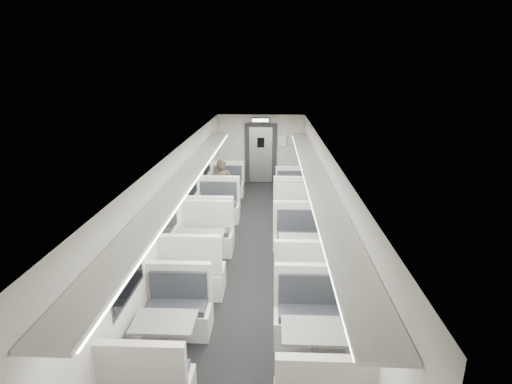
# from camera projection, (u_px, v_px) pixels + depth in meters

# --- Properties ---
(room) EXTENTS (3.24, 12.24, 2.64)m
(room) POSITION_uv_depth(u_px,v_px,m) (252.00, 205.00, 8.33)
(room) COLOR black
(room) RESTS_ON ground
(booth_left_a) EXTENTS (1.00, 2.02, 1.08)m
(booth_left_a) POSITION_uv_depth(u_px,v_px,m) (225.00, 191.00, 12.05)
(booth_left_a) COLOR #ACAAA2
(booth_left_a) RESTS_ON room
(booth_left_b) EXTENTS (1.09, 2.21, 1.18)m
(booth_left_b) POSITION_uv_depth(u_px,v_px,m) (214.00, 218.00, 9.85)
(booth_left_b) COLOR #ACAAA2
(booth_left_b) RESTS_ON room
(booth_left_c) EXTENTS (1.14, 2.30, 1.23)m
(booth_left_c) POSITION_uv_depth(u_px,v_px,m) (201.00, 252.00, 7.98)
(booth_left_c) COLOR #ACAAA2
(booth_left_c) RESTS_ON room
(booth_left_d) EXTENTS (1.00, 2.03, 1.09)m
(booth_left_d) POSITION_uv_depth(u_px,v_px,m) (166.00, 342.00, 5.42)
(booth_left_d) COLOR #ACAAA2
(booth_left_d) RESTS_ON room
(booth_right_a) EXTENTS (0.97, 1.96, 1.05)m
(booth_right_a) POSITION_uv_depth(u_px,v_px,m) (292.00, 197.00, 11.53)
(booth_right_a) COLOR #ACAAA2
(booth_right_a) RESTS_ON room
(booth_right_b) EXTENTS (1.09, 2.22, 1.19)m
(booth_right_b) POSITION_uv_depth(u_px,v_px,m) (295.00, 219.00, 9.78)
(booth_right_b) COLOR #ACAAA2
(booth_right_b) RESTS_ON room
(booth_right_c) EXTENTS (1.06, 2.14, 1.15)m
(booth_right_c) POSITION_uv_depth(u_px,v_px,m) (301.00, 256.00, 7.88)
(booth_right_c) COLOR #ACAAA2
(booth_right_c) RESTS_ON room
(booth_right_d) EXTENTS (1.06, 2.15, 1.15)m
(booth_right_d) POSITION_uv_depth(u_px,v_px,m) (315.00, 353.00, 5.17)
(booth_right_d) COLOR #ACAAA2
(booth_right_d) RESTS_ON room
(passenger) EXTENTS (0.63, 0.48, 1.54)m
(passenger) POSITION_uv_depth(u_px,v_px,m) (222.00, 187.00, 11.08)
(passenger) COLOR black
(passenger) RESTS_ON room
(window_a) EXTENTS (0.02, 1.18, 0.84)m
(window_a) POSITION_uv_depth(u_px,v_px,m) (207.00, 161.00, 11.59)
(window_a) COLOR black
(window_a) RESTS_ON room
(window_b) EXTENTS (0.02, 1.18, 0.84)m
(window_b) POSITION_uv_depth(u_px,v_px,m) (192.00, 181.00, 9.49)
(window_b) COLOR black
(window_b) RESTS_ON room
(window_c) EXTENTS (0.02, 1.18, 0.84)m
(window_c) POSITION_uv_depth(u_px,v_px,m) (169.00, 213.00, 7.39)
(window_c) COLOR black
(window_c) RESTS_ON room
(window_d) EXTENTS (0.02, 1.18, 0.84)m
(window_d) POSITION_uv_depth(u_px,v_px,m) (128.00, 271.00, 5.29)
(window_d) COLOR black
(window_d) RESTS_ON room
(luggage_rack_left) EXTENTS (0.46, 10.40, 0.09)m
(luggage_rack_left) POSITION_uv_depth(u_px,v_px,m) (188.00, 174.00, 7.88)
(luggage_rack_left) COLOR #ACAAA2
(luggage_rack_left) RESTS_ON room
(luggage_rack_right) EXTENTS (0.46, 10.40, 0.09)m
(luggage_rack_right) POSITION_uv_depth(u_px,v_px,m) (315.00, 176.00, 7.78)
(luggage_rack_right) COLOR #ACAAA2
(luggage_rack_right) RESTS_ON room
(vestibule_door) EXTENTS (1.10, 0.13, 2.10)m
(vestibule_door) POSITION_uv_depth(u_px,v_px,m) (261.00, 154.00, 14.04)
(vestibule_door) COLOR black
(vestibule_door) RESTS_ON room
(exit_sign) EXTENTS (0.62, 0.12, 0.16)m
(exit_sign) POSITION_uv_depth(u_px,v_px,m) (260.00, 120.00, 13.20)
(exit_sign) COLOR black
(exit_sign) RESTS_ON room
(wall_notice) EXTENTS (0.32, 0.02, 0.40)m
(wall_notice) POSITION_uv_depth(u_px,v_px,m) (282.00, 141.00, 13.86)
(wall_notice) COLOR silver
(wall_notice) RESTS_ON room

